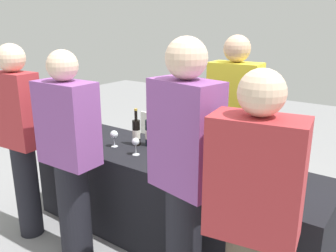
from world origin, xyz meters
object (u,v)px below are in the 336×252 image
(wine_glass_2, at_px, (231,168))
(guest_3, at_px, (252,222))
(wine_bottle_0, at_px, (136,132))
(guest_2, at_px, (185,175))
(ice_bucket, at_px, (286,165))
(menu_board, at_px, (155,144))
(server_pouring, at_px, (233,126))
(wine_bottle_2, at_px, (230,152))
(wine_bottle_1, at_px, (150,132))
(guest_0, at_px, (21,135))
(guest_1, at_px, (70,155))
(wine_glass_0, at_px, (114,135))
(wine_glass_1, at_px, (136,142))
(wine_bottle_3, at_px, (260,160))

(wine_glass_2, relative_size, guest_3, 0.09)
(wine_bottle_0, xyz_separation_m, guest_2, (0.89, -0.61, 0.07))
(wine_bottle_0, bearing_deg, ice_bucket, 4.16)
(wine_glass_2, xyz_separation_m, menu_board, (-1.51, 1.13, -0.46))
(server_pouring, bearing_deg, guest_3, 115.32)
(wine_bottle_0, bearing_deg, server_pouring, 39.12)
(server_pouring, height_order, guest_2, guest_2)
(wine_bottle_2, bearing_deg, wine_bottle_1, 178.16)
(wine_glass_2, bearing_deg, wine_bottle_0, 168.96)
(guest_0, bearing_deg, guest_1, -2.47)
(wine_glass_0, bearing_deg, ice_bucket, 9.59)
(wine_glass_1, height_order, wine_glass_2, wine_glass_1)
(guest_0, bearing_deg, guest_2, -1.71)
(wine_glass_0, relative_size, guest_2, 0.08)
(guest_3, bearing_deg, wine_bottle_3, 100.05)
(wine_glass_1, xyz_separation_m, menu_board, (-0.68, 1.12, -0.47))
(wine_bottle_3, distance_m, wine_glass_0, 1.22)
(wine_bottle_3, bearing_deg, wine_bottle_1, 178.29)
(menu_board, bearing_deg, server_pouring, -12.71)
(guest_1, distance_m, menu_board, 1.74)
(wine_bottle_0, xyz_separation_m, guest_0, (-0.61, -0.69, 0.04))
(ice_bucket, distance_m, guest_0, 2.02)
(wine_bottle_0, bearing_deg, guest_1, -93.90)
(wine_bottle_3, bearing_deg, wine_bottle_2, 178.73)
(menu_board, bearing_deg, wine_glass_1, -51.87)
(wine_bottle_1, bearing_deg, wine_glass_2, -15.72)
(wine_bottle_2, distance_m, wine_glass_0, 1.00)
(ice_bucket, bearing_deg, guest_1, -149.69)
(guest_2, bearing_deg, wine_glass_1, 160.71)
(wine_glass_2, distance_m, guest_3, 0.65)
(wine_bottle_2, bearing_deg, guest_3, -57.25)
(wine_glass_2, height_order, guest_1, guest_1)
(server_pouring, distance_m, guest_1, 1.37)
(wine_glass_2, bearing_deg, guest_0, -162.59)
(guest_0, bearing_deg, wine_glass_2, 12.63)
(guest_2, bearing_deg, wine_bottle_3, 83.57)
(guest_2, relative_size, menu_board, 2.32)
(wine_bottle_2, relative_size, wine_glass_2, 2.24)
(wine_glass_2, distance_m, guest_0, 1.67)
(ice_bucket, xyz_separation_m, menu_board, (-1.78, 0.84, -0.46))
(wine_bottle_2, height_order, server_pouring, server_pouring)
(wine_bottle_0, xyz_separation_m, menu_board, (-0.53, 0.94, -0.48))
(ice_bucket, relative_size, guest_0, 0.12)
(wine_bottle_2, relative_size, guest_0, 0.19)
(wine_bottle_3, xyz_separation_m, wine_glass_1, (-0.94, -0.21, -0.01))
(guest_1, bearing_deg, ice_bucket, 28.69)
(wine_bottle_0, height_order, guest_2, guest_2)
(wine_bottle_0, bearing_deg, wine_bottle_2, 2.12)
(wine_bottle_3, height_order, guest_2, guest_2)
(wine_glass_1, bearing_deg, wine_bottle_0, 129.40)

